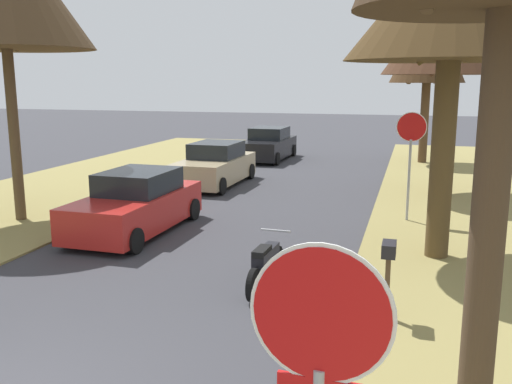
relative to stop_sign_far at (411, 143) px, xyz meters
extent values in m
cylinder|color=white|center=(-0.35, -12.86, 0.42)|extent=(0.81, 0.06, 0.81)
cylinder|color=red|center=(-0.35, -12.86, 0.42)|extent=(0.76, 0.07, 0.76)
cylinder|color=#9EA0A5|center=(0.00, -0.07, -1.03)|extent=(0.07, 0.23, 2.25)
cylinder|color=white|center=(0.00, 0.03, 0.42)|extent=(0.81, 0.13, 0.80)
cylinder|color=red|center=(0.00, 0.03, 0.42)|extent=(0.76, 0.14, 0.76)
cylinder|color=#483725|center=(0.84, -9.82, 0.08)|extent=(0.35, 0.35, 4.46)
cylinder|color=brown|center=(0.68, -3.14, -0.05)|extent=(0.50, 0.50, 4.20)
cylinder|color=brown|center=(0.73, -2.45, 2.52)|extent=(1.53, 0.33, 1.13)
cylinder|color=brown|center=(1.28, -2.71, 2.70)|extent=(1.14, 1.45, 1.46)
cylinder|color=brown|center=(0.95, 4.17, -0.16)|extent=(0.43, 0.43, 3.98)
cone|color=#442A1B|center=(0.95, 4.17, 3.32)|extent=(4.20, 4.20, 2.99)
cylinder|color=brown|center=(1.33, 4.36, 2.26)|extent=(0.61, 0.97, 0.99)
cylinder|color=brown|center=(1.26, 4.93, 2.36)|extent=(1.69, 0.83, 1.22)
cylinder|color=brown|center=(0.64, 3.86, 2.45)|extent=(0.86, 0.87, 1.36)
cylinder|color=brown|center=(0.48, 11.68, -0.31)|extent=(0.39, 0.39, 3.67)
cone|color=#422C18|center=(0.48, 11.68, 3.37)|extent=(3.38, 3.38, 3.70)
cylinder|color=brown|center=(0.45, 11.27, 2.11)|extent=(0.98, 0.24, 1.27)
cylinder|color=brown|center=(-0.01, 11.96, 1.94)|extent=(0.77, 1.17, 0.97)
cylinder|color=brown|center=(0.15, 12.22, 1.97)|extent=(1.26, 0.88, 1.03)
cylinder|color=brown|center=(-10.35, -2.79, 0.15)|extent=(0.28, 0.28, 4.61)
cylinder|color=brown|center=(-10.14, -2.41, 3.03)|extent=(0.91, 0.58, 1.22)
cube|color=red|center=(-6.69, -3.01, -1.61)|extent=(1.92, 4.44, 0.85)
cube|color=black|center=(-6.69, -2.79, -0.90)|extent=(1.65, 2.06, 0.56)
cylinder|color=black|center=(-5.86, -4.68, -1.90)|extent=(0.21, 0.60, 0.60)
cylinder|color=black|center=(-7.60, -4.64, -1.90)|extent=(0.21, 0.60, 0.60)
cylinder|color=black|center=(-5.79, -1.38, -1.90)|extent=(0.21, 0.60, 0.60)
cylinder|color=black|center=(-7.53, -1.34, -1.90)|extent=(0.21, 0.60, 0.60)
cube|color=tan|center=(-7.00, 3.80, -1.61)|extent=(1.92, 4.44, 0.85)
cube|color=black|center=(-7.00, 4.02, -0.90)|extent=(1.65, 2.06, 0.56)
cylinder|color=black|center=(-6.17, 2.13, -1.90)|extent=(0.21, 0.60, 0.60)
cylinder|color=black|center=(-7.91, 2.17, -1.90)|extent=(0.21, 0.60, 0.60)
cylinder|color=black|center=(-6.10, 5.42, -1.90)|extent=(0.21, 0.60, 0.60)
cylinder|color=black|center=(-7.84, 5.46, -1.90)|extent=(0.21, 0.60, 0.60)
cube|color=black|center=(-6.77, 10.84, -1.61)|extent=(1.92, 4.44, 0.85)
cube|color=black|center=(-6.77, 11.06, -0.90)|extent=(1.65, 2.06, 0.56)
cylinder|color=black|center=(-5.94, 9.17, -1.90)|extent=(0.21, 0.60, 0.60)
cylinder|color=black|center=(-7.68, 9.21, -1.90)|extent=(0.21, 0.60, 0.60)
cylinder|color=black|center=(-5.87, 12.47, -1.90)|extent=(0.21, 0.60, 0.60)
cylinder|color=black|center=(-7.61, 12.51, -1.90)|extent=(0.21, 0.60, 0.60)
cylinder|color=black|center=(-2.44, -5.17, -1.90)|extent=(0.13, 0.60, 0.60)
cylinder|color=black|center=(-2.52, -6.62, -1.90)|extent=(0.13, 0.60, 0.60)
cube|color=black|center=(-2.48, -5.90, -1.62)|extent=(0.29, 1.03, 0.36)
cube|color=black|center=(-2.49, -6.15, -1.42)|extent=(0.25, 0.57, 0.12)
cylinder|color=#9EA0A5|center=(-2.45, -5.27, -1.25)|extent=(0.60, 0.07, 0.04)
cube|color=brown|center=(-0.21, -6.81, -1.62)|extent=(0.08, 0.08, 1.05)
cube|color=black|center=(-0.21, -6.81, -0.99)|extent=(0.22, 0.44, 0.22)
camera|label=1|loc=(0.09, -15.69, 1.67)|focal=39.53mm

